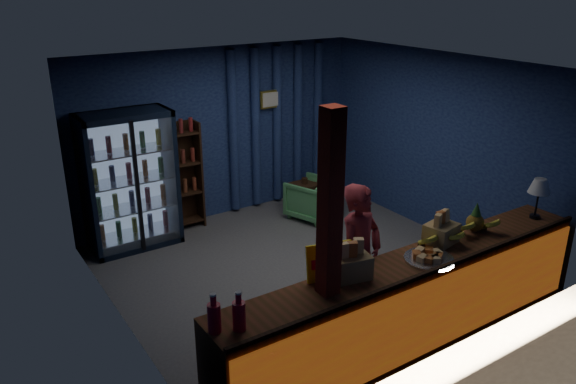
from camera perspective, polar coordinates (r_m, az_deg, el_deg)
name	(u,v)px	position (r m, az deg, el deg)	size (l,w,h in m)	color
ground	(302,268)	(7.34, 1.38, -7.73)	(4.60, 4.60, 0.00)	#515154
room_walls	(303,152)	(6.72, 1.50, 4.08)	(4.60, 4.60, 4.60)	navy
counter	(411,303)	(5.85, 12.35, -10.97)	(4.40, 0.57, 0.99)	brown
support_post	(329,256)	(4.83, 4.16, -6.54)	(0.16, 0.16, 2.60)	#9C2E16
beverage_cooler	(128,181)	(7.93, -15.91, 1.10)	(1.20, 0.62, 1.90)	black
bottle_shelf	(183,176)	(8.37, -10.63, 1.59)	(0.50, 0.28, 1.60)	#321E10
curtain_folds	(277,126)	(9.05, -1.09, 6.76)	(1.74, 0.14, 2.50)	navy
framed_picture	(271,99)	(8.83, -1.79, 9.40)	(0.36, 0.04, 0.28)	gold
shopkeeper	(359,259)	(5.86, 7.25, -6.76)	(0.59, 0.39, 1.62)	maroon
green_chair	(312,199)	(8.71, 2.48, -0.68)	(0.66, 0.68, 0.62)	#4F9E5A
side_table	(304,197)	(8.94, 1.68, -0.56)	(0.53, 0.39, 0.57)	#321E10
yellow_sign	(329,262)	(5.12, 4.23, -7.06)	(0.44, 0.20, 0.35)	yellow
soda_bottles	(227,316)	(4.45, -6.25, -12.37)	(0.28, 0.18, 0.34)	red
snack_box_left	(350,264)	(5.19, 6.29, -7.27)	(0.40, 0.35, 0.37)	#A5834F
snack_box_centre	(441,232)	(6.01, 15.30, -3.93)	(0.36, 0.32, 0.34)	#A5834F
pastry_tray	(429,258)	(5.65, 14.15, -6.52)	(0.49, 0.49, 0.08)	silver
banana_bunches	(457,232)	(6.12, 16.81, -3.94)	(1.10, 0.31, 0.18)	yellow
table_lamp	(539,188)	(6.89, 24.18, 0.41)	(0.24, 0.24, 0.48)	black
pineapple	(475,220)	(6.35, 18.50, -2.72)	(0.19, 0.19, 0.33)	#95591B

